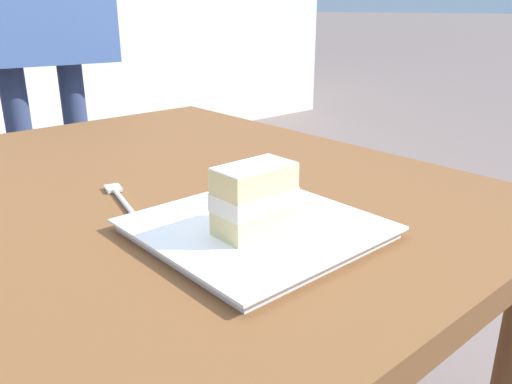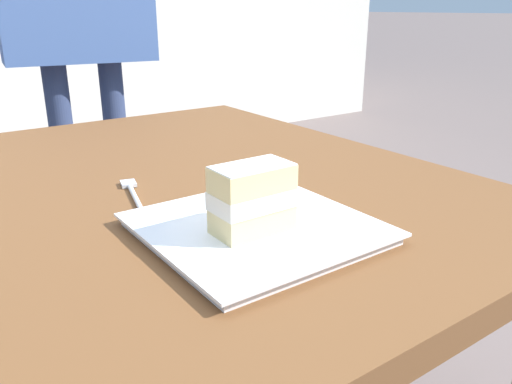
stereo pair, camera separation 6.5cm
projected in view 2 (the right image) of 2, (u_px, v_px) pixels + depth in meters
The scene contains 4 objects.
patio_table at pixel (115, 242), 0.86m from camera, with size 1.12×1.10×0.69m.
dessert_plate at pixel (256, 229), 0.67m from camera, with size 0.28×0.28×0.02m.
cake_slice at pixel (252, 199), 0.63m from camera, with size 0.10×0.06×0.09m.
dessert_fork at pixel (134, 195), 0.81m from camera, with size 0.06×0.17×0.01m.
Camera 2 is at (-0.26, -0.78, 0.97)m, focal length 36.06 mm.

